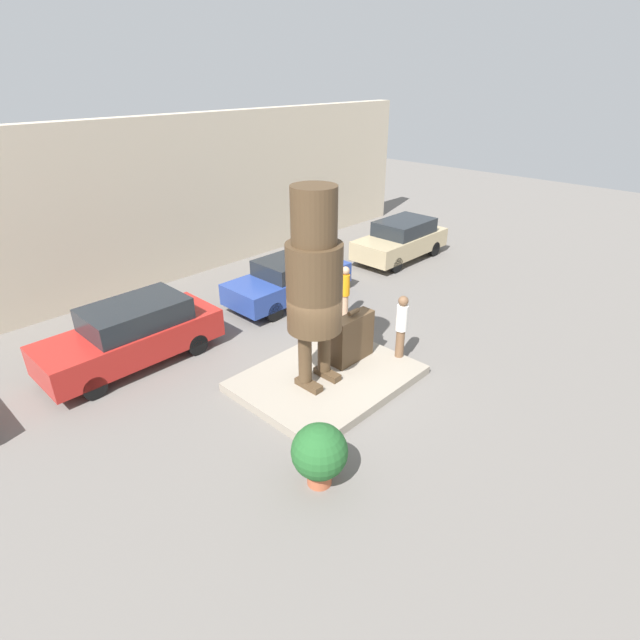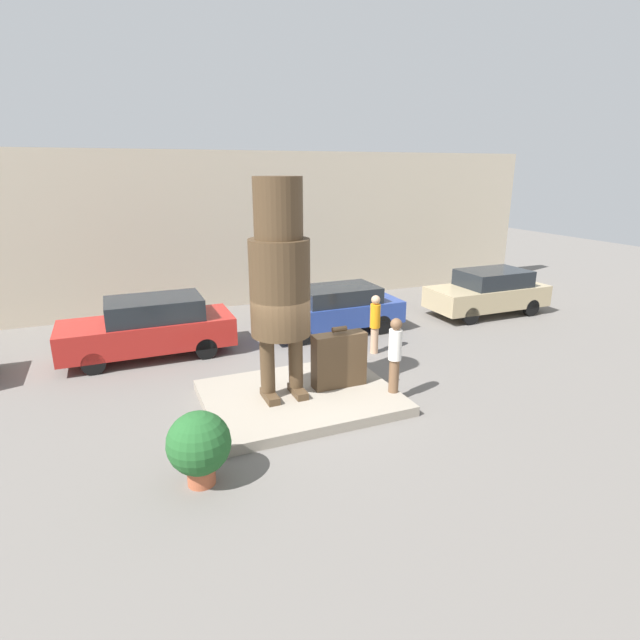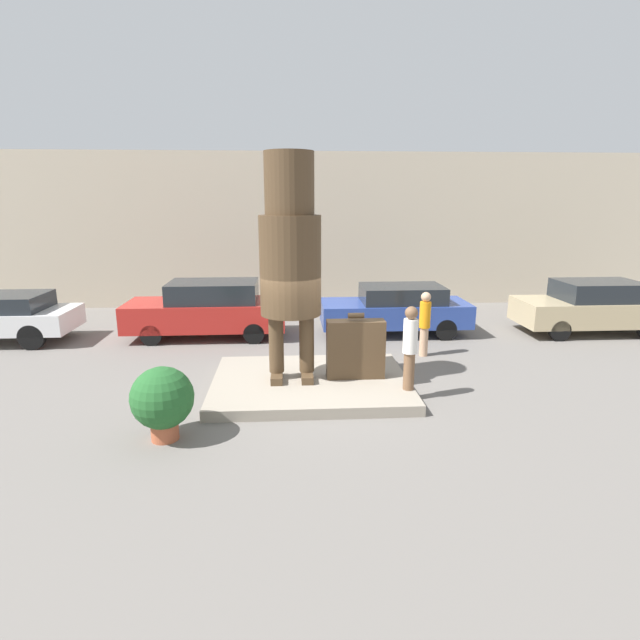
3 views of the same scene
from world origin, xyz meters
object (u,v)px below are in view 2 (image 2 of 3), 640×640
at_px(statue_figure, 280,274).
at_px(parked_car_red, 150,327).
at_px(giant_suitcase, 339,360).
at_px(parked_car_tan, 488,292).
at_px(parked_car_blue, 334,308).
at_px(tourist, 395,352).
at_px(planter_pot, 199,445).
at_px(worker_hivis, 375,322).

distance_m(statue_figure, parked_car_red, 5.48).
bearing_deg(giant_suitcase, parked_car_tan, 27.38).
bearing_deg(parked_car_blue, tourist, 80.87).
distance_m(tourist, parked_car_red, 7.15).
distance_m(parked_car_tan, planter_pot, 13.25).
xyz_separation_m(giant_suitcase, parked_car_tan, (7.95, 4.12, -0.03)).
bearing_deg(giant_suitcase, tourist, -38.52).
bearing_deg(statue_figure, worker_hivis, 30.91).
bearing_deg(parked_car_red, planter_pot, 91.96).
bearing_deg(statue_figure, giant_suitcase, -0.37).
distance_m(planter_pot, worker_hivis, 7.28).
xyz_separation_m(tourist, worker_hivis, (1.11, 2.93, -0.25)).
bearing_deg(parked_car_red, giant_suitcase, 131.42).
height_order(parked_car_red, parked_car_tan, parked_car_red).
distance_m(giant_suitcase, parked_car_blue, 4.74).
height_order(giant_suitcase, parked_car_red, parked_car_red).
xyz_separation_m(parked_car_red, parked_car_tan, (11.82, -0.28, -0.03)).
distance_m(parked_car_blue, parked_car_tan, 6.11).
bearing_deg(parked_car_blue, parked_car_tan, 177.62).
bearing_deg(giant_suitcase, planter_pot, -147.78).
distance_m(tourist, planter_pot, 4.92).
distance_m(statue_figure, giant_suitcase, 2.57).
xyz_separation_m(tourist, planter_pot, (-4.66, -1.49, -0.45)).
height_order(parked_car_tan, worker_hivis, worker_hivis).
relative_size(statue_figure, parked_car_blue, 1.07).
height_order(giant_suitcase, planter_pot, giant_suitcase).
bearing_deg(statue_figure, tourist, -18.62).
bearing_deg(worker_hivis, planter_pot, -142.54).
bearing_deg(parked_car_blue, worker_hivis, 97.13).
distance_m(statue_figure, planter_pot, 3.95).
bearing_deg(planter_pot, parked_car_tan, 28.95).
bearing_deg(planter_pot, parked_car_blue, 50.51).
bearing_deg(statue_figure, parked_car_tan, 23.70).
bearing_deg(parked_car_red, tourist, 133.24).
relative_size(planter_pot, worker_hivis, 0.76).
relative_size(parked_car_blue, worker_hivis, 2.60).
height_order(giant_suitcase, parked_car_blue, giant_suitcase).
distance_m(parked_car_blue, worker_hivis, 2.27).
relative_size(tourist, planter_pot, 1.34).
distance_m(parked_car_tan, worker_hivis, 6.15).
relative_size(statue_figure, parked_car_red, 1.02).
bearing_deg(parked_car_blue, giant_suitcase, 67.10).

